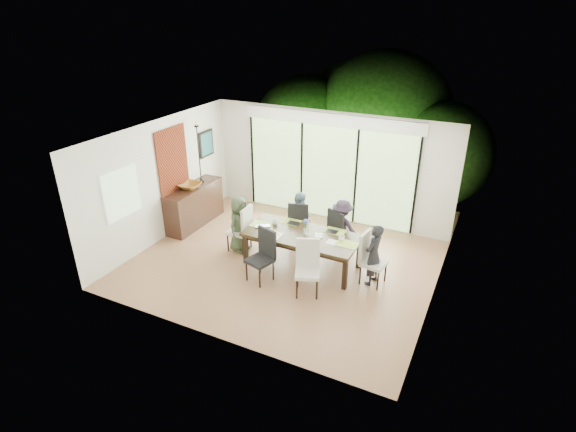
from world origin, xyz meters
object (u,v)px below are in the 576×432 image
at_px(cup_a, 275,222).
at_px(cup_b, 307,236).
at_px(person_left_end, 239,224).
at_px(cup_c, 342,238).
at_px(chair_near_right, 307,269).
at_px(person_right_end, 374,255).
at_px(person_far_right, 342,227).
at_px(chair_right_end, 374,259).
at_px(table_top, 302,235).
at_px(person_far_left, 299,218).
at_px(vase, 306,231).
at_px(chair_left_end, 239,228).
at_px(laptop, 263,227).
at_px(bowl, 190,186).
at_px(chair_far_left, 299,222).
at_px(chair_far_right, 342,231).
at_px(sideboard, 194,206).
at_px(chair_near_left, 260,257).

xyz_separation_m(cup_a, cup_b, (0.85, -0.25, -0.00)).
bearing_deg(person_left_end, cup_c, -80.52).
distance_m(chair_near_right, cup_c, 1.04).
bearing_deg(person_right_end, person_far_right, -120.04).
height_order(chair_right_end, person_far_right, person_far_right).
xyz_separation_m(table_top, cup_b, (0.15, -0.10, 0.07)).
distance_m(person_right_end, person_far_left, 2.10).
distance_m(vase, cup_c, 0.75).
xyz_separation_m(chair_left_end, person_far_left, (1.05, 0.83, 0.09)).
distance_m(laptop, bowl, 2.38).
xyz_separation_m(table_top, chair_far_left, (-0.45, 0.85, -0.16)).
height_order(chair_left_end, chair_far_right, same).
bearing_deg(cup_a, chair_right_end, -3.90).
bearing_deg(person_left_end, vase, -81.16).
xyz_separation_m(chair_near_right, person_far_right, (0.05, 1.70, 0.09)).
bearing_deg(sideboard, person_left_end, -20.21).
xyz_separation_m(person_right_end, laptop, (-2.33, -0.10, 0.11)).
height_order(chair_far_left, chair_near_right, same).
xyz_separation_m(cup_c, sideboard, (-3.93, 0.51, -0.28)).
relative_size(chair_far_left, person_far_left, 0.85).
bearing_deg(person_right_end, person_far_left, -101.57).
distance_m(chair_left_end, chair_near_right, 2.18).
height_order(chair_right_end, sideboard, chair_right_end).
height_order(chair_right_end, cup_c, chair_right_end).
bearing_deg(person_far_right, sideboard, 8.85).
height_order(chair_left_end, person_right_end, person_right_end).
bearing_deg(person_right_end, person_left_end, -78.30).
bearing_deg(cup_c, chair_left_end, -177.51).
bearing_deg(chair_left_end, laptop, 79.35).
height_order(chair_left_end, bowl, bowl).
xyz_separation_m(cup_c, bowl, (-3.93, 0.41, 0.27)).
distance_m(table_top, person_far_right, 1.00).
xyz_separation_m(chair_near_right, sideboard, (-3.63, 1.48, -0.04)).
relative_size(chair_far_right, laptop, 3.33).
height_order(chair_far_left, chair_far_right, same).
xyz_separation_m(chair_far_left, chair_far_right, (1.00, 0.00, 0.00)).
height_order(chair_far_left, laptop, chair_far_left).
bearing_deg(cup_c, chair_right_end, -8.13).
relative_size(chair_far_left, chair_near_left, 1.00).
distance_m(person_left_end, sideboard, 1.76).
relative_size(person_left_end, cup_a, 10.40).
bearing_deg(table_top, chair_right_end, -0.00).
height_order(person_left_end, cup_b, person_left_end).
height_order(chair_near_left, chair_near_right, same).
distance_m(chair_left_end, chair_far_left, 1.35).
bearing_deg(cup_a, chair_near_right, -40.36).
bearing_deg(chair_near_right, cup_a, 117.31).
relative_size(chair_right_end, person_left_end, 0.85).
distance_m(chair_right_end, cup_a, 2.22).
relative_size(chair_near_right, person_right_end, 0.85).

